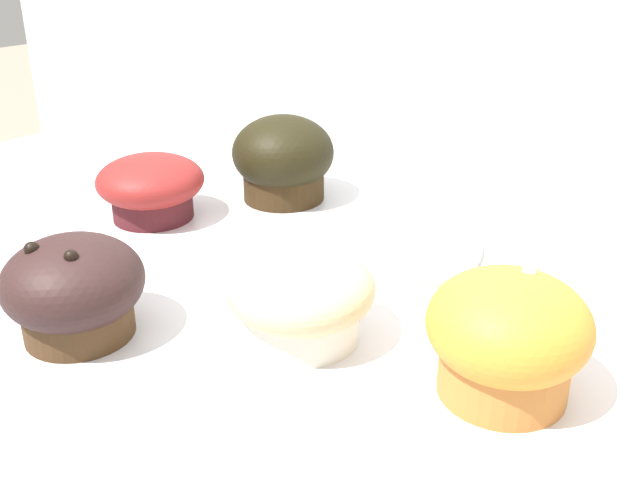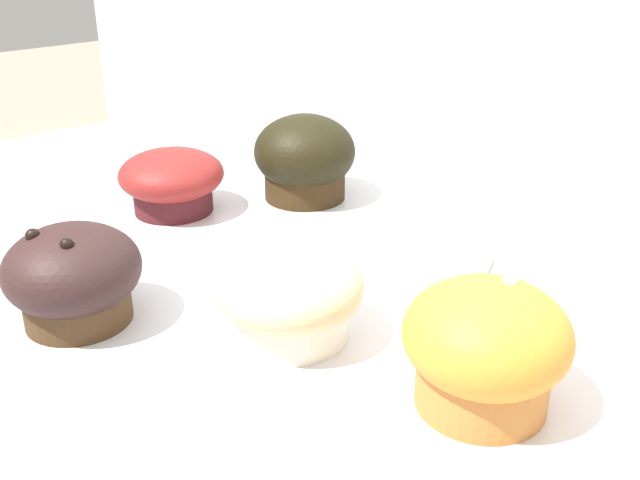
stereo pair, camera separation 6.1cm
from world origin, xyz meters
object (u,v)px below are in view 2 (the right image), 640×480
muffin_front_right (174,180)px  muffin_back_left (290,295)px  muffin_back_center (73,276)px  muffin_back_right (486,347)px  muffin_front_left (305,159)px  serving_plate (397,247)px

muffin_front_right → muffin_back_left: bearing=-11.1°
muffin_back_center → muffin_front_right: bearing=132.0°
muffin_back_right → muffin_front_left: (-0.36, 0.14, 0.00)m
muffin_back_left → muffin_back_right: size_ratio=1.03×
muffin_back_left → serving_plate: 0.18m
muffin_back_center → serving_plate: size_ratio=0.59×
muffin_front_right → serving_plate: (0.22, 0.11, -0.03)m
muffin_back_center → serving_plate: muffin_back_center is taller
muffin_back_left → muffin_front_left: size_ratio=1.01×
muffin_front_left → muffin_back_center: muffin_front_left is taller
muffin_back_right → muffin_back_center: bearing=-148.8°
muffin_front_right → serving_plate: size_ratio=0.62×
muffin_back_right → muffin_front_left: muffin_front_left is taller
muffin_back_left → muffin_back_center: 0.17m
muffin_back_center → muffin_back_right: bearing=31.2°
muffin_back_left → serving_plate: muffin_back_left is taller
muffin_front_left → muffin_back_center: size_ratio=1.05×
muffin_back_right → serving_plate: bearing=149.1°
muffin_back_left → muffin_front_right: (-0.27, 0.05, -0.00)m
muffin_back_right → muffin_front_right: 0.42m
muffin_back_left → muffin_back_center: size_ratio=1.05×
muffin_back_left → muffin_back_center: bearing=-136.6°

